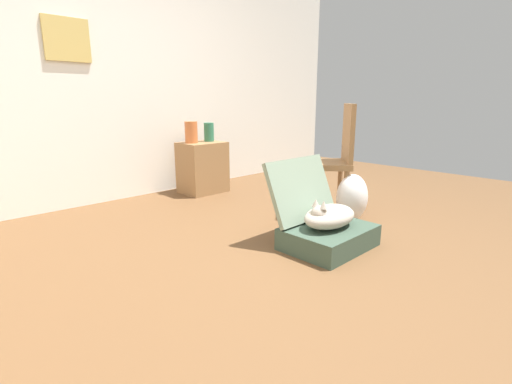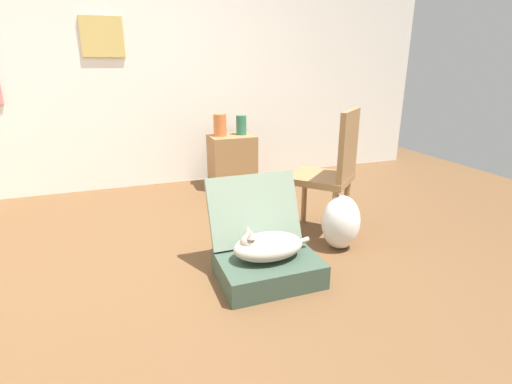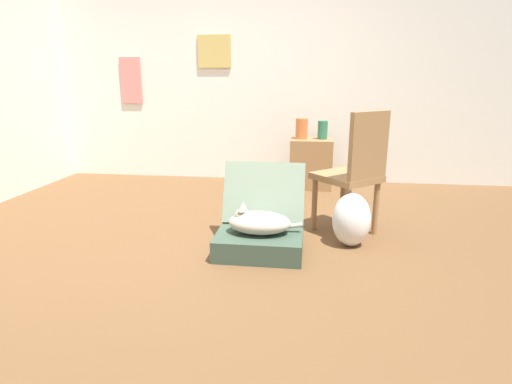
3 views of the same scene
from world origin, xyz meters
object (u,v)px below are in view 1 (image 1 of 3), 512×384
(suitcase_base, at_px, (329,237))
(plastic_bag_white, at_px, (352,197))
(vase_tall, at_px, (191,132))
(chair, at_px, (333,157))
(side_table, at_px, (203,167))
(vase_short, at_px, (209,132))
(cat, at_px, (329,216))

(suitcase_base, distance_m, plastic_bag_white, 0.70)
(vase_tall, xyz_separation_m, chair, (0.44, -1.51, -0.15))
(side_table, xyz_separation_m, vase_tall, (-0.12, 0.02, 0.39))
(suitcase_base, xyz_separation_m, plastic_bag_white, (0.65, 0.23, 0.12))
(suitcase_base, distance_m, side_table, 1.99)
(side_table, height_order, vase_short, vase_short)
(suitcase_base, height_order, side_table, side_table)
(suitcase_base, height_order, vase_short, vase_short)
(cat, distance_m, side_table, 1.98)
(plastic_bag_white, relative_size, side_table, 0.72)
(vase_short, bearing_deg, chair, -82.06)
(plastic_bag_white, bearing_deg, cat, -161.09)
(vase_tall, distance_m, chair, 1.58)
(cat, xyz_separation_m, plastic_bag_white, (0.66, 0.23, -0.03))
(side_table, bearing_deg, vase_short, 9.51)
(cat, xyz_separation_m, chair, (0.69, 0.46, 0.29))
(plastic_bag_white, relative_size, vase_tall, 1.75)
(plastic_bag_white, height_order, chair, chair)
(suitcase_base, height_order, vase_tall, vase_tall)
(vase_tall, bearing_deg, suitcase_base, -96.76)
(chair, bearing_deg, suitcase_base, -8.10)
(cat, relative_size, vase_short, 2.54)
(suitcase_base, bearing_deg, side_table, 79.79)
(cat, distance_m, chair, 0.87)
(plastic_bag_white, xyz_separation_m, vase_short, (-0.19, 1.74, 0.46))
(plastic_bag_white, xyz_separation_m, side_table, (-0.30, 1.72, 0.08))
(vase_short, xyz_separation_m, chair, (0.21, -1.51, -0.14))
(cat, bearing_deg, side_table, 79.53)
(suitcase_base, relative_size, cat, 1.17)
(suitcase_base, bearing_deg, cat, 177.41)
(side_table, distance_m, vase_tall, 0.41)
(suitcase_base, xyz_separation_m, vase_short, (0.47, 1.96, 0.58))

